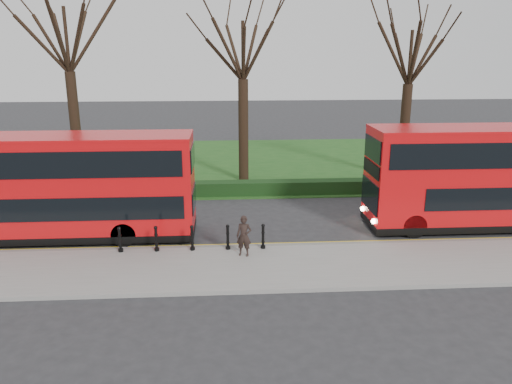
{
  "coord_description": "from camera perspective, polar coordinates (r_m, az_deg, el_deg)",
  "views": [
    {
      "loc": [
        0.86,
        -20.15,
        7.97
      ],
      "look_at": [
        2.17,
        0.5,
        2.0
      ],
      "focal_mm": 35.0,
      "sensor_mm": 36.0,
      "label": 1
    }
  ],
  "objects": [
    {
      "name": "yellow_line_inner",
      "position": [
        21.22,
        -5.71,
        -6.03
      ],
      "size": [
        60.0,
        0.1,
        0.01
      ],
      "primitive_type": "cube",
      "color": "yellow",
      "rests_on": "ground"
    },
    {
      "name": "kerb",
      "position": [
        20.73,
        -5.76,
        -6.38
      ],
      "size": [
        60.0,
        0.25,
        0.16
      ],
      "primitive_type": "cube",
      "color": "slate",
      "rests_on": "ground"
    },
    {
      "name": "tree_left",
      "position": [
        31.44,
        -20.91,
        16.7
      ],
      "size": [
        7.79,
        7.79,
        12.17
      ],
      "color": "black",
      "rests_on": "ground"
    },
    {
      "name": "pavement",
      "position": [
        18.9,
        -5.96,
        -8.69
      ],
      "size": [
        60.0,
        4.0,
        0.15
      ],
      "primitive_type": "cube",
      "color": "gray",
      "rests_on": "ground"
    },
    {
      "name": "ground",
      "position": [
        21.69,
        -5.66,
        -5.55
      ],
      "size": [
        120.0,
        120.0,
        0.0
      ],
      "primitive_type": "plane",
      "color": "#28282B",
      "rests_on": "ground"
    },
    {
      "name": "pedestrian",
      "position": [
        19.44,
        -1.38,
        -5.05
      ],
      "size": [
        0.67,
        0.53,
        1.62
      ],
      "primitive_type": "imported",
      "rotation": [
        0.0,
        0.0,
        -0.27
      ],
      "color": "black",
      "rests_on": "pavement"
    },
    {
      "name": "yellow_line_outer",
      "position": [
        21.03,
        -5.72,
        -6.24
      ],
      "size": [
        60.0,
        0.1,
        0.01
      ],
      "primitive_type": "cube",
      "color": "yellow",
      "rests_on": "ground"
    },
    {
      "name": "bus_lead",
      "position": [
        22.77,
        -21.53,
        0.45
      ],
      "size": [
        11.33,
        2.6,
        4.51
      ],
      "color": "red",
      "rests_on": "ground"
    },
    {
      "name": "hedge",
      "position": [
        28.01,
        -5.24,
        0.34
      ],
      "size": [
        60.0,
        0.9,
        0.8
      ],
      "primitive_type": "cube",
      "color": "black",
      "rests_on": "ground"
    },
    {
      "name": "grass_verge",
      "position": [
        36.05,
        -4.91,
        3.31
      ],
      "size": [
        60.0,
        18.0,
        0.06
      ],
      "primitive_type": "cube",
      "color": "#1C4C19",
      "rests_on": "ground"
    },
    {
      "name": "bus_rear",
      "position": [
        25.09,
        25.82,
        1.48
      ],
      "size": [
        11.65,
        2.67,
        4.64
      ],
      "color": "red",
      "rests_on": "ground"
    },
    {
      "name": "tree_mid",
      "position": [
        30.17,
        -1.52,
        16.56
      ],
      "size": [
        7.24,
        7.24,
        11.31
      ],
      "color": "black",
      "rests_on": "ground"
    },
    {
      "name": "bollard_row",
      "position": [
        20.22,
        -7.31,
        -5.27
      ],
      "size": [
        5.86,
        0.15,
        1.0
      ],
      "color": "black",
      "rests_on": "pavement"
    },
    {
      "name": "tree_right",
      "position": [
        32.14,
        17.27,
        15.09
      ],
      "size": [
        6.87,
        6.87,
        10.73
      ],
      "color": "black",
      "rests_on": "ground"
    }
  ]
}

